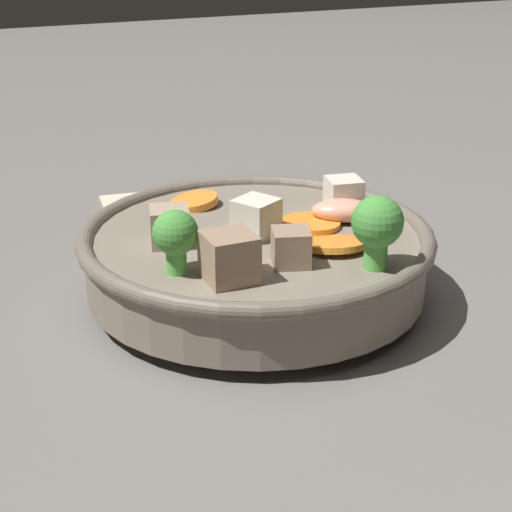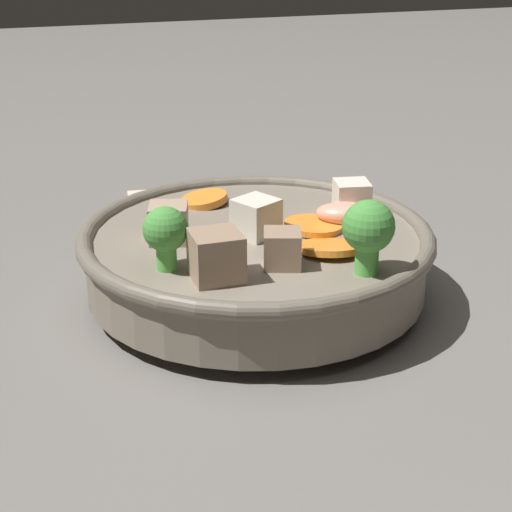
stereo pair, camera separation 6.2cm
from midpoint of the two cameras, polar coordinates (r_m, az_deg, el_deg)
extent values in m
plane|color=slate|center=(0.64, 2.80, -2.91)|extent=(3.00, 3.00, 0.00)
cylinder|color=slate|center=(0.64, 2.81, -2.50)|extent=(0.14, 0.14, 0.01)
cylinder|color=slate|center=(0.63, 2.85, -0.40)|extent=(0.25, 0.25, 0.04)
torus|color=#685F52|center=(0.62, 2.89, 1.33)|extent=(0.26, 0.26, 0.01)
cylinder|color=brown|center=(0.62, 2.87, 0.37)|extent=(0.23, 0.23, 0.02)
cylinder|color=orange|center=(0.63, 6.62, 2.01)|extent=(0.06, 0.06, 0.01)
cylinder|color=orange|center=(0.59, 8.01, 0.51)|extent=(0.06, 0.06, 0.01)
cylinder|color=orange|center=(0.68, -0.87, 3.73)|extent=(0.04, 0.04, 0.01)
cylinder|color=#59B84C|center=(0.56, 10.57, -0.23)|extent=(0.02, 0.02, 0.02)
sphere|color=#47933D|center=(0.55, 10.74, 1.90)|extent=(0.03, 0.03, 0.03)
cylinder|color=#59B84C|center=(0.56, -2.82, -0.11)|extent=(0.01, 0.01, 0.02)
sphere|color=#47933D|center=(0.55, -2.85, 1.74)|extent=(0.03, 0.03, 0.03)
cube|color=tan|center=(0.60, -2.92, 2.16)|extent=(0.03, 0.03, 0.03)
cube|color=silver|center=(0.66, 9.09, 3.81)|extent=(0.03, 0.03, 0.03)
cube|color=#9E7F66|center=(0.54, 0.62, -0.07)|extent=(0.03, 0.03, 0.03)
cube|color=silver|center=(0.61, 2.62, 2.39)|extent=(0.04, 0.04, 0.03)
cube|color=#9E7F66|center=(0.56, 4.57, 0.38)|extent=(0.03, 0.03, 0.02)
ellipsoid|color=#EA9E84|center=(0.64, 9.02, 2.68)|extent=(0.05, 0.05, 0.02)
cube|color=beige|center=(0.84, -2.48, 3.75)|extent=(0.12, 0.09, 0.00)
camera|label=1|loc=(0.03, -87.14, 1.21)|focal=60.00mm
camera|label=2|loc=(0.03, 92.86, -1.21)|focal=60.00mm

